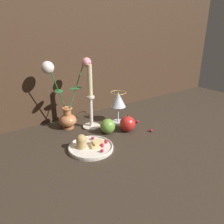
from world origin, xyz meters
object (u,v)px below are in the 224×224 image
apple_near_glass (127,124)px  vase (66,102)px  wine_glass (118,101)px  plate_with_pastries (89,146)px  candlestick (91,105)px  apple_beside_vase (108,126)px

apple_near_glass → vase: bearing=138.2°
wine_glass → vase: bearing=162.1°
plate_with_pastries → apple_near_glass: bearing=10.2°
vase → apple_near_glass: vase is taller
plate_with_pastries → apple_near_glass: (0.25, 0.04, 0.02)m
vase → candlestick: size_ratio=1.05×
candlestick → apple_near_glass: size_ratio=3.72×
plate_with_pastries → apple_near_glass: size_ratio=2.15×
plate_with_pastries → apple_beside_vase: size_ratio=2.27×
wine_glass → candlestick: candlestick is taller
vase → wine_glass: bearing=-17.9°
wine_glass → apple_beside_vase: wine_glass is taller
candlestick → plate_with_pastries: bearing=-122.5°
vase → apple_beside_vase: bearing=-51.3°
wine_glass → apple_beside_vase: bearing=-145.5°
candlestick → vase: bearing=147.2°
vase → wine_glass: size_ratio=2.10×
apple_beside_vase → vase: bearing=128.7°
apple_near_glass → wine_glass: bearing=75.0°
plate_with_pastries → candlestick: size_ratio=0.58×
vase → wine_glass: 0.28m
wine_glass → candlestick: bearing=173.6°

